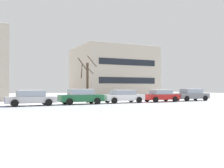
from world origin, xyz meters
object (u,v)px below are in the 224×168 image
object	(u,v)px
parked_car_silver	(31,98)
parked_car_red	(161,96)
parked_car_white	(123,96)
parked_car_gray	(191,95)
parked_car_green	(81,96)

from	to	relation	value
parked_car_silver	parked_car_red	size ratio (longest dim) A/B	1.08
parked_car_white	parked_car_gray	size ratio (longest dim) A/B	1.01
parked_car_silver	parked_car_green	world-z (taller)	parked_car_green
parked_car_silver	parked_car_red	bearing A→B (deg)	-0.21
parked_car_red	parked_car_green	bearing A→B (deg)	179.43
parked_car_white	parked_car_gray	bearing A→B (deg)	0.27
parked_car_green	parked_car_white	distance (m)	4.87
parked_car_green	parked_car_white	size ratio (longest dim) A/B	0.96
parked_car_silver	parked_car_white	distance (m)	9.75
parked_car_red	parked_car_gray	distance (m)	4.88
parked_car_white	parked_car_gray	xyz separation A→B (m)	(9.75, 0.05, 0.04)
parked_car_gray	parked_car_green	bearing A→B (deg)	-179.33
parked_car_green	parked_car_white	xyz separation A→B (m)	(4.87, 0.12, -0.05)
parked_car_gray	parked_car_white	bearing A→B (deg)	-179.73
parked_car_silver	parked_car_white	world-z (taller)	parked_car_silver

